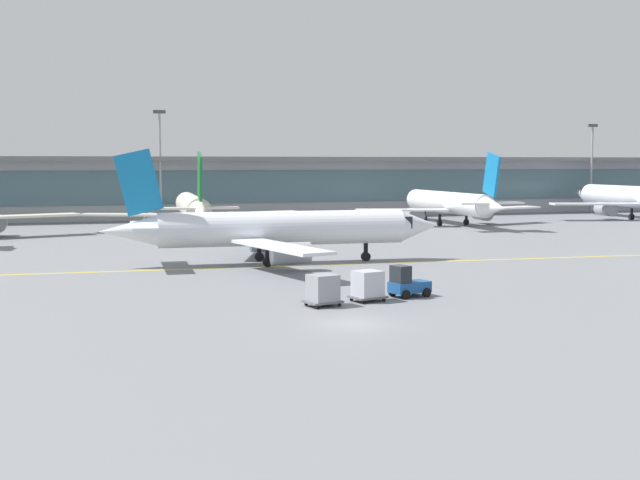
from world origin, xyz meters
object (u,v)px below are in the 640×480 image
(gate_airplane_4, at_px, (638,197))
(cargo_dolly_lead, at_px, (368,285))
(cargo_dolly_trailing, at_px, (323,289))
(apron_light_mast_1, at_px, (160,161))
(gate_airplane_2, at_px, (193,208))
(baggage_tug, at_px, (407,283))
(gate_airplane_3, at_px, (449,203))
(apron_light_mast_2, at_px, (592,165))
(taxiing_regional_jet, at_px, (279,229))

(gate_airplane_4, xyz_separation_m, cargo_dolly_lead, (-66.90, -59.37, -2.24))
(cargo_dolly_trailing, distance_m, apron_light_mast_1, 76.73)
(gate_airplane_2, height_order, baggage_tug, gate_airplane_2)
(apron_light_mast_1, bearing_deg, gate_airplane_3, -26.21)
(baggage_tug, height_order, apron_light_mast_1, apron_light_mast_1)
(gate_airplane_4, bearing_deg, baggage_tug, 132.49)
(cargo_dolly_lead, xyz_separation_m, apron_light_mast_2, (69.29, 74.76, 7.30))
(cargo_dolly_lead, relative_size, apron_light_mast_1, 0.15)
(cargo_dolly_lead, height_order, cargo_dolly_trailing, same)
(gate_airplane_2, bearing_deg, gate_airplane_4, -83.86)
(taxiing_regional_jet, distance_m, apron_light_mast_1, 55.33)
(cargo_dolly_trailing, bearing_deg, gate_airplane_2, 74.44)
(taxiing_regional_jet, distance_m, cargo_dolly_lead, 20.69)
(baggage_tug, bearing_deg, apron_light_mast_1, 80.87)
(gate_airplane_4, height_order, cargo_dolly_trailing, gate_airplane_4)
(taxiing_regional_jet, height_order, baggage_tug, taxiing_regional_jet)
(apron_light_mast_2, bearing_deg, gate_airplane_4, -98.83)
(baggage_tug, distance_m, cargo_dolly_trailing, 6.48)
(gate_airplane_3, distance_m, baggage_tug, 63.77)
(gate_airplane_4, relative_size, cargo_dolly_lead, 13.56)
(cargo_dolly_trailing, bearing_deg, baggage_tug, -0.00)
(gate_airplane_2, relative_size, gate_airplane_4, 0.91)
(gate_airplane_3, xyz_separation_m, taxiing_regional_jet, (-33.89, -36.24, -0.05))
(gate_airplane_3, xyz_separation_m, baggage_tug, (-30.37, -56.03, -2.12))
(taxiing_regional_jet, bearing_deg, apron_light_mast_1, 97.29)
(apron_light_mast_1, distance_m, apron_light_mast_2, 73.75)
(gate_airplane_3, bearing_deg, apron_light_mast_1, 63.65)
(gate_airplane_3, xyz_separation_m, apron_light_mast_2, (35.90, 17.93, 5.34))
(gate_airplane_3, bearing_deg, cargo_dolly_trailing, 147.45)
(gate_airplane_2, relative_size, taxiing_regional_jet, 1.01)
(gate_airplane_4, distance_m, apron_light_mast_2, 16.38)
(baggage_tug, distance_m, apron_light_mast_1, 75.46)
(gate_airplane_3, height_order, cargo_dolly_lead, gate_airplane_3)
(baggage_tug, bearing_deg, apron_light_mast_2, 33.29)
(gate_airplane_2, bearing_deg, gate_airplane_3, -86.08)
(gate_airplane_2, bearing_deg, cargo_dolly_trailing, -176.53)
(gate_airplane_3, bearing_deg, apron_light_mast_2, -63.60)
(apron_light_mast_1, bearing_deg, gate_airplane_4, -12.71)
(gate_airplane_4, distance_m, baggage_tug, 86.69)
(baggage_tug, bearing_deg, gate_airplane_2, 80.78)
(gate_airplane_4, relative_size, baggage_tug, 11.52)
(gate_airplane_4, distance_m, taxiing_regional_jet, 77.75)
(gate_airplane_3, relative_size, cargo_dolly_trailing, 12.39)
(apron_light_mast_2, bearing_deg, gate_airplane_2, -166.10)
(taxiing_regional_jet, bearing_deg, cargo_dolly_trailing, -94.11)
(baggage_tug, relative_size, apron_light_mast_1, 0.18)
(gate_airplane_4, xyz_separation_m, cargo_dolly_trailing, (-70.13, -60.23, -2.24))
(gate_airplane_3, distance_m, gate_airplane_4, 33.60)
(cargo_dolly_trailing, height_order, apron_light_mast_2, apron_light_mast_2)
(baggage_tug, height_order, apron_light_mast_2, apron_light_mast_2)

